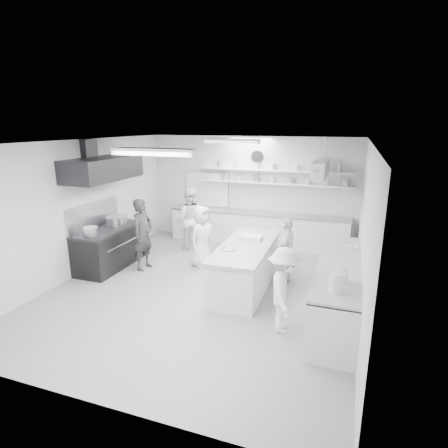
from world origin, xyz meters
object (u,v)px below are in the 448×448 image
(prep_island, at_px, (245,267))
(stove, at_px, (110,249))
(cook_stove, at_px, (143,234))
(cook_back, at_px, (189,219))
(right_counter, at_px, (338,290))
(back_counter, at_px, (257,229))

(prep_island, bearing_deg, stove, 177.88)
(cook_stove, height_order, cook_back, cook_back)
(prep_island, distance_m, cook_back, 2.91)
(stove, xyz_separation_m, cook_back, (1.24, 1.87, 0.39))
(right_counter, xyz_separation_m, cook_back, (-4.01, 2.47, 0.37))
(right_counter, height_order, cook_stove, cook_stove)
(cook_stove, xyz_separation_m, cook_back, (0.41, 1.70, 0.00))
(stove, height_order, prep_island, stove)
(cook_stove, bearing_deg, back_counter, -32.25)
(right_counter, xyz_separation_m, cook_stove, (-4.41, 0.77, 0.37))
(stove, height_order, cook_stove, cook_stove)
(stove, height_order, cook_back, cook_back)
(back_counter, distance_m, cook_back, 1.94)
(prep_island, bearing_deg, right_counter, -17.30)
(prep_island, distance_m, cook_stove, 2.59)
(prep_island, xyz_separation_m, cook_stove, (-2.55, 0.23, 0.39))
(prep_island, bearing_deg, back_counter, 98.56)
(back_counter, relative_size, right_counter, 1.52)
(stove, xyz_separation_m, cook_stove, (0.84, 0.17, 0.39))
(cook_back, bearing_deg, stove, 38.45)
(stove, distance_m, prep_island, 3.39)
(prep_island, height_order, cook_stove, cook_stove)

